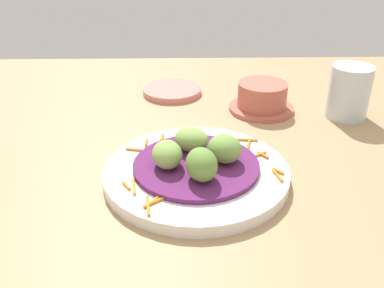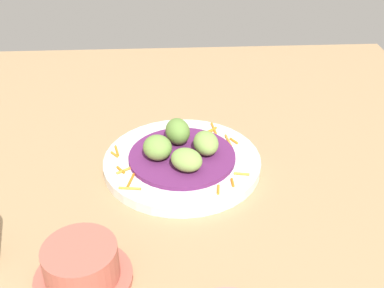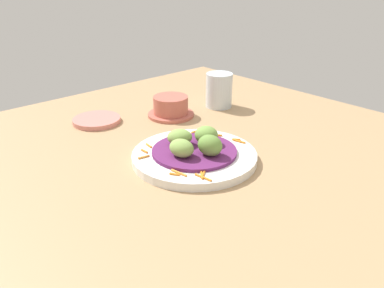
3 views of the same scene
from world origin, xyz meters
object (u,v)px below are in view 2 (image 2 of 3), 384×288
(guac_scoop_center, at_px, (187,160))
(guac_scoop_back, at_px, (179,131))
(guac_scoop_left, at_px, (158,147))
(terracotta_bowl, at_px, (83,266))
(guac_scoop_right, at_px, (207,143))
(main_plate, at_px, (183,163))

(guac_scoop_center, distance_m, guac_scoop_back, 0.08)
(guac_scoop_left, relative_size, terracotta_bowl, 0.41)
(guac_scoop_left, xyz_separation_m, guac_scoop_right, (-0.08, -0.01, -0.00))
(main_plate, relative_size, guac_scoop_left, 5.19)
(guac_scoop_back, bearing_deg, guac_scoop_right, 143.20)
(guac_scoop_center, bearing_deg, terracotta_bowl, 55.12)
(guac_scoop_center, bearing_deg, guac_scoop_back, -81.80)
(main_plate, height_order, guac_scoop_right, guac_scoop_right)
(terracotta_bowl, bearing_deg, guac_scoop_back, -114.54)
(guac_scoop_center, xyz_separation_m, guac_scoop_right, (-0.03, -0.04, 0.00))
(main_plate, bearing_deg, terracotta_bowl, 60.89)
(guac_scoop_center, relative_size, guac_scoop_back, 1.01)
(guac_scoop_right, distance_m, terracotta_bowl, 0.29)
(terracotta_bowl, bearing_deg, guac_scoop_center, -124.88)
(guac_scoop_right, xyz_separation_m, terracotta_bowl, (0.17, 0.24, -0.02))
(guac_scoop_center, height_order, guac_scoop_back, guac_scoop_back)
(guac_scoop_center, bearing_deg, guac_scoop_right, -126.80)
(main_plate, relative_size, guac_scoop_center, 4.94)
(guac_scoop_right, relative_size, terracotta_bowl, 0.44)
(guac_scoop_left, bearing_deg, terracotta_bowl, 68.23)
(guac_scoop_right, distance_m, guac_scoop_back, 0.06)
(guac_scoop_back, relative_size, terracotta_bowl, 0.43)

